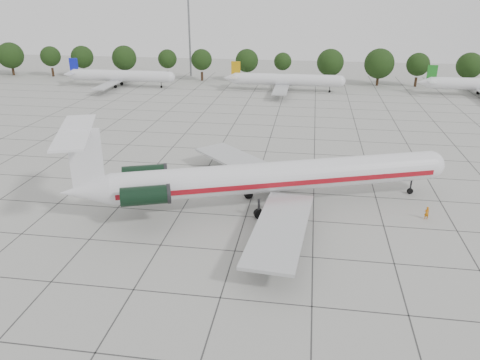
{
  "coord_description": "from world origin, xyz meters",
  "views": [
    {
      "loc": [
        6.86,
        -49.41,
        25.34
      ],
      "look_at": [
        -1.11,
        2.81,
        3.5
      ],
      "focal_mm": 35.0,
      "sensor_mm": 36.0,
      "label": 1
    }
  ],
  "objects": [
    {
      "name": "ground",
      "position": [
        0.0,
        0.0,
        0.0
      ],
      "size": [
        260.0,
        260.0,
        0.0
      ],
      "primitive_type": "plane",
      "color": "#A6A69F",
      "rests_on": "ground"
    },
    {
      "name": "main_airliner",
      "position": [
        1.24,
        2.8,
        3.95
      ],
      "size": [
        46.43,
        35.28,
        11.2
      ],
      "rotation": [
        0.0,
        0.0,
        0.35
      ],
      "color": "silver",
      "rests_on": "ground"
    },
    {
      "name": "apron_joints",
      "position": [
        0.0,
        15.0,
        0.01
      ],
      "size": [
        170.0,
        170.0,
        0.02
      ],
      "primitive_type": "cube",
      "color": "#383838",
      "rests_on": "ground"
    },
    {
      "name": "floodlight_mast",
      "position": [
        -30.0,
        92.0,
        14.28
      ],
      "size": [
        1.6,
        1.6,
        25.45
      ],
      "color": "slate",
      "rests_on": "ground"
    },
    {
      "name": "tree_line",
      "position": [
        -11.68,
        85.0,
        5.98
      ],
      "size": [
        249.86,
        8.44,
        10.22
      ],
      "color": "#332114",
      "rests_on": "ground"
    },
    {
      "name": "ground_crew",
      "position": [
        21.13,
        2.58,
        0.8
      ],
      "size": [
        0.66,
        0.51,
        1.59
      ],
      "primitive_type": "imported",
      "rotation": [
        0.0,
        0.0,
        3.39
      ],
      "color": "#C5670B",
      "rests_on": "ground"
    },
    {
      "name": "bg_airliner_c",
      "position": [
        0.2,
        73.62,
        2.91
      ],
      "size": [
        28.24,
        27.2,
        7.4
      ],
      "color": "silver",
      "rests_on": "ground"
    },
    {
      "name": "bg_airliner_b",
      "position": [
        -44.81,
        72.8,
        2.91
      ],
      "size": [
        28.24,
        27.2,
        7.4
      ],
      "color": "silver",
      "rests_on": "ground"
    }
  ]
}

